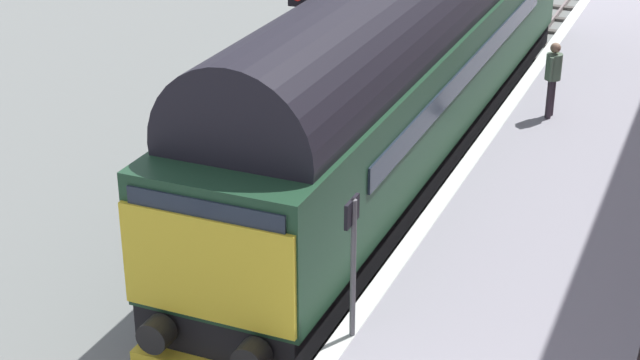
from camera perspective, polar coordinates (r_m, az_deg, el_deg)
ground_plane at (r=17.95m, az=-0.08°, el=-4.98°), size 140.00×140.00×0.00m
track_main at (r=17.92m, az=-0.08°, el=-4.83°), size 2.50×60.00×0.15m
station_platform at (r=16.81m, az=11.34°, el=-5.78°), size 4.00×44.00×1.01m
diesel_locomotive at (r=21.02m, az=4.99°, el=6.87°), size 2.74×17.64×4.68m
signal_post_far at (r=20.58m, az=-1.15°, el=8.59°), size 0.44×0.22×4.87m
platform_number_sign at (r=13.63m, az=1.85°, el=-3.82°), size 0.10×0.44×2.10m
waiting_passenger at (r=22.09m, az=12.97°, el=5.89°), size 0.36×0.51×1.64m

